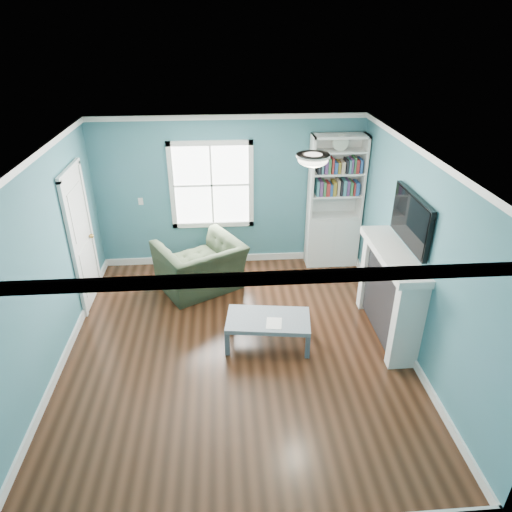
{
  "coord_description": "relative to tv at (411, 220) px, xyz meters",
  "views": [
    {
      "loc": [
        -0.12,
        -4.84,
        3.97
      ],
      "look_at": [
        0.29,
        0.4,
        1.19
      ],
      "focal_mm": 32.0,
      "sensor_mm": 36.0,
      "label": 1
    }
  ],
  "objects": [
    {
      "name": "ceiling_fixture",
      "position": [
        -1.3,
        -0.1,
        0.82
      ],
      "size": [
        0.38,
        0.38,
        0.15
      ],
      "color": "white",
      "rests_on": "room_walls"
    },
    {
      "name": "window",
      "position": [
        -2.5,
        2.29,
        -0.27
      ],
      "size": [
        1.4,
        0.06,
        1.5
      ],
      "color": "white",
      "rests_on": "room_walls"
    },
    {
      "name": "recliner",
      "position": [
        -2.72,
        1.4,
        -1.18
      ],
      "size": [
        1.47,
        1.31,
        1.08
      ],
      "primitive_type": "imported",
      "rotation": [
        0.0,
        0.0,
        -2.63
      ],
      "color": "black",
      "rests_on": "ground"
    },
    {
      "name": "bookshelf",
      "position": [
        -0.43,
        2.1,
        -0.8
      ],
      "size": [
        0.9,
        0.35,
        2.31
      ],
      "color": "silver",
      "rests_on": "ground"
    },
    {
      "name": "light_switch",
      "position": [
        -3.7,
        2.28,
        -0.52
      ],
      "size": [
        0.08,
        0.01,
        0.12
      ],
      "primitive_type": "cube",
      "color": "white",
      "rests_on": "room_walls"
    },
    {
      "name": "coffee_table",
      "position": [
        -1.78,
        -0.1,
        -1.38
      ],
      "size": [
        1.18,
        0.75,
        0.4
      ],
      "rotation": [
        0.0,
        0.0,
        -0.13
      ],
      "color": "#4C515C",
      "rests_on": "ground"
    },
    {
      "name": "paper_sheet",
      "position": [
        -1.71,
        -0.22,
        -1.32
      ],
      "size": [
        0.24,
        0.28,
        0.0
      ],
      "primitive_type": "cube",
      "rotation": [
        0.0,
        0.0,
        -0.15
      ],
      "color": "white",
      "rests_on": "coffee_table"
    },
    {
      "name": "fireplace",
      "position": [
        -0.12,
        0.0,
        -1.09
      ],
      "size": [
        0.44,
        1.58,
        1.3
      ],
      "color": "black",
      "rests_on": "ground"
    },
    {
      "name": "tv",
      "position": [
        0.0,
        0.0,
        0.0
      ],
      "size": [
        0.06,
        1.1,
        0.65
      ],
      "primitive_type": "cube",
      "color": "black",
      "rests_on": "fireplace"
    },
    {
      "name": "room_walls",
      "position": [
        -2.2,
        -0.2,
        -0.14
      ],
      "size": [
        5.0,
        5.0,
        5.0
      ],
      "color": "teal",
      "rests_on": "ground"
    },
    {
      "name": "door",
      "position": [
        -4.42,
        1.2,
        -0.65
      ],
      "size": [
        0.12,
        0.98,
        2.17
      ],
      "color": "silver",
      "rests_on": "ground"
    },
    {
      "name": "trim",
      "position": [
        -2.2,
        -0.2,
        -0.49
      ],
      "size": [
        4.5,
        5.0,
        2.6
      ],
      "color": "white",
      "rests_on": "ground"
    },
    {
      "name": "floor",
      "position": [
        -2.2,
        -0.2,
        -1.72
      ],
      "size": [
        5.0,
        5.0,
        0.0
      ],
      "primitive_type": "plane",
      "color": "black",
      "rests_on": "ground"
    }
  ]
}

